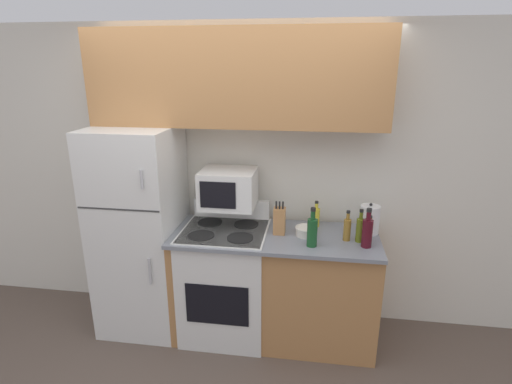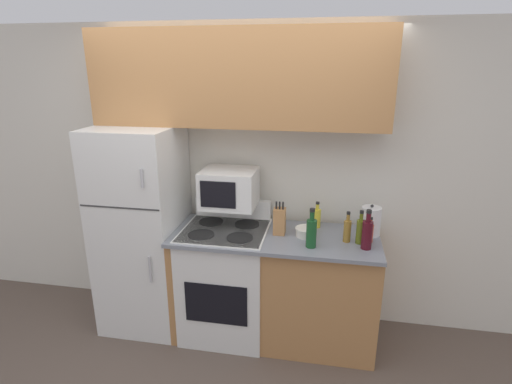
# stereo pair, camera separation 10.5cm
# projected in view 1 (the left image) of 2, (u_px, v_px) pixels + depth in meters

# --- Properties ---
(ground_plane) EXTENTS (12.00, 12.00, 0.00)m
(ground_plane) POSITION_uv_depth(u_px,v_px,m) (229.00, 353.00, 3.21)
(ground_plane) COLOR brown
(wall_back) EXTENTS (8.00, 0.05, 2.55)m
(wall_back) POSITION_uv_depth(u_px,v_px,m) (242.00, 178.00, 3.47)
(wall_back) COLOR silver
(wall_back) RESTS_ON ground_plane
(lower_cabinets) EXTENTS (1.62, 0.67, 0.93)m
(lower_cabinets) POSITION_uv_depth(u_px,v_px,m) (274.00, 285.00, 3.31)
(lower_cabinets) COLOR #B27A47
(lower_cabinets) RESTS_ON ground_plane
(refrigerator) EXTENTS (0.66, 0.69, 1.75)m
(refrigerator) POSITION_uv_depth(u_px,v_px,m) (140.00, 231.00, 3.36)
(refrigerator) COLOR white
(refrigerator) RESTS_ON ground_plane
(upper_cabinets) EXTENTS (2.29, 0.35, 0.73)m
(upper_cabinets) POSITION_uv_depth(u_px,v_px,m) (236.00, 78.00, 3.03)
(upper_cabinets) COLOR #B27A47
(upper_cabinets) RESTS_ON refrigerator
(stove) EXTENTS (0.69, 0.65, 1.10)m
(stove) POSITION_uv_depth(u_px,v_px,m) (226.00, 280.00, 3.35)
(stove) COLOR white
(stove) RESTS_ON ground_plane
(microwave) EXTENTS (0.44, 0.37, 0.30)m
(microwave) POSITION_uv_depth(u_px,v_px,m) (228.00, 188.00, 3.23)
(microwave) COLOR white
(microwave) RESTS_ON stove
(knife_block) EXTENTS (0.09, 0.10, 0.27)m
(knife_block) POSITION_uv_depth(u_px,v_px,m) (279.00, 221.00, 3.14)
(knife_block) COLOR #B27A47
(knife_block) RESTS_ON lower_cabinets
(bowl) EXTENTS (0.16, 0.16, 0.07)m
(bowl) POSITION_uv_depth(u_px,v_px,m) (305.00, 231.00, 3.12)
(bowl) COLOR silver
(bowl) RESTS_ON lower_cabinets
(bottle_wine_green) EXTENTS (0.08, 0.08, 0.30)m
(bottle_wine_green) POSITION_uv_depth(u_px,v_px,m) (312.00, 231.00, 2.92)
(bottle_wine_green) COLOR #194C23
(bottle_wine_green) RESTS_ON lower_cabinets
(bottle_olive_oil) EXTENTS (0.06, 0.06, 0.26)m
(bottle_olive_oil) POSITION_uv_depth(u_px,v_px,m) (360.00, 229.00, 3.00)
(bottle_olive_oil) COLOR #5B6619
(bottle_olive_oil) RESTS_ON lower_cabinets
(bottle_hot_sauce) EXTENTS (0.05, 0.05, 0.20)m
(bottle_hot_sauce) POSITION_uv_depth(u_px,v_px,m) (369.00, 231.00, 3.03)
(bottle_hot_sauce) COLOR red
(bottle_hot_sauce) RESTS_ON lower_cabinets
(bottle_cooking_spray) EXTENTS (0.06, 0.06, 0.22)m
(bottle_cooking_spray) POSITION_uv_depth(u_px,v_px,m) (316.00, 217.00, 3.29)
(bottle_cooking_spray) COLOR gold
(bottle_cooking_spray) RESTS_ON lower_cabinets
(bottle_wine_red) EXTENTS (0.08, 0.08, 0.30)m
(bottle_wine_red) POSITION_uv_depth(u_px,v_px,m) (367.00, 232.00, 2.91)
(bottle_wine_red) COLOR #470F19
(bottle_wine_red) RESTS_ON lower_cabinets
(bottle_vinegar) EXTENTS (0.06, 0.06, 0.24)m
(bottle_vinegar) POSITION_uv_depth(u_px,v_px,m) (347.00, 229.00, 3.02)
(bottle_vinegar) COLOR olive
(bottle_vinegar) RESTS_ON lower_cabinets
(kettle) EXTENTS (0.15, 0.15, 0.25)m
(kettle) POSITION_uv_depth(u_px,v_px,m) (370.00, 220.00, 3.15)
(kettle) COLOR white
(kettle) RESTS_ON lower_cabinets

